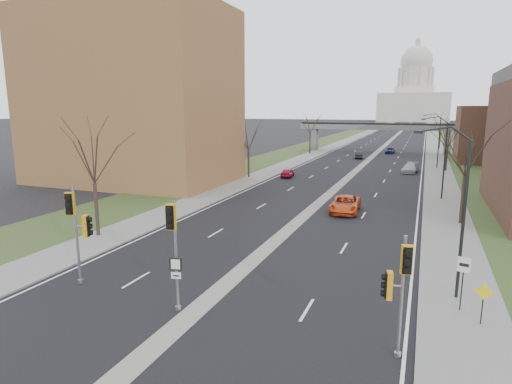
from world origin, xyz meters
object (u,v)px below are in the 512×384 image
Objects in this scene: warning_sign at (483,298)px; car_right_near at (345,204)px; car_right_mid at (410,168)px; car_left_far at (359,155)px; car_left_near at (288,173)px; signal_pole_median at (173,237)px; signal_pole_right at (399,281)px; car_right_far at (390,150)px; signal_pole_left at (78,221)px; speed_limit_sign at (463,274)px.

car_right_near is (-9.47, 19.37, -0.61)m from warning_sign.
car_right_mid is at bearing 116.19° from warning_sign.
warning_sign is 65.61m from car_left_far.
car_right_near reaches higher than car_left_near.
signal_pole_median is 1.09× the size of signal_pole_right.
signal_pole_left is at bearing -89.59° from car_right_far.
signal_pole_left reaches higher than car_left_near.
car_right_mid is (16.07, 10.89, 0.08)m from car_left_near.
speed_limit_sign is (19.27, 4.06, -1.67)m from signal_pole_left.
signal_pole_median is 1.38× the size of car_right_far.
signal_pole_right is 1.87× the size of speed_limit_sign.
car_right_far is at bearing 110.79° from speed_limit_sign.
signal_pole_right is 1.25× the size of car_left_far.
signal_pole_left reaches higher than car_left_far.
car_left_near is (-20.77, 37.30, -0.73)m from warning_sign.
car_right_far is at bearing 82.55° from signal_pole_right.
car_left_far is 44.88m from car_right_near.
car_right_far is at bearing 107.43° from car_right_mid.
car_right_near is (-6.02, 23.47, -2.49)m from signal_pole_right.
signal_pole_right is 2.58× the size of warning_sign.
car_left_near is 0.95× the size of car_right_far.
speed_limit_sign is at bearing 112.94° from car_left_near.
signal_pole_median reaches higher than car_right_far.
speed_limit_sign is 41.35m from car_left_near.
signal_pole_right is 6.01m from speed_limit_sign.
car_right_mid is 1.26× the size of car_right_far.
car_right_near is at bearing 92.41° from signal_pole_right.
car_right_mid is (9.96, -15.76, 0.07)m from car_left_far.
car_right_near reaches higher than car_left_far.
car_left_far is (6.11, 26.64, 0.02)m from car_left_near.
signal_pole_left is 1.11× the size of signal_pole_right.
car_left_far is (-14.65, 63.95, -0.72)m from warning_sign.
car_left_far is at bearing 77.43° from signal_pole_median.
speed_limit_sign is at bearing -11.52° from signal_pole_left.
car_right_mid is (-1.25, 52.29, -2.53)m from signal_pole_right.
signal_pole_left is 1.11× the size of car_right_mid.
car_right_near is at bearing 116.22° from car_left_near.
warning_sign is 48.42m from car_right_mid.
signal_pole_right is 44.95m from car_left_near.
car_right_mid is at bearing -71.92° from car_right_far.
speed_limit_sign reaches higher than warning_sign.
signal_pole_left is 6.72m from signal_pole_median.
speed_limit_sign reaches higher than car_left_far.
car_left_far is at bearing 87.38° from signal_pole_right.
car_left_far is at bearing -108.91° from car_left_near.
car_right_near reaches higher than car_right_far.
warning_sign reaches higher than car_left_near.
car_left_near is at bearing 132.86° from speed_limit_sign.
signal_pole_left reaches higher than signal_pole_median.
car_right_far is (4.84, 12.35, 0.02)m from car_left_far.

